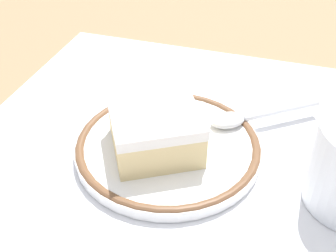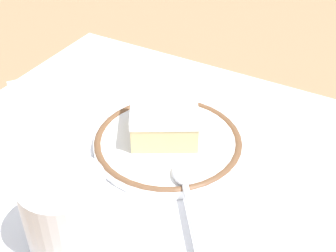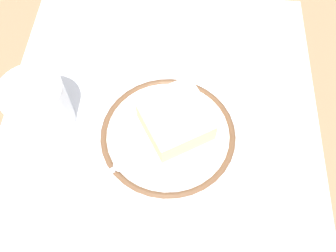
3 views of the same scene
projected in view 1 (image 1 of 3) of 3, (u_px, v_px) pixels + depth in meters
ground_plane at (172, 173)px, 0.39m from camera, size 2.40×2.40×0.00m
placemat at (172, 172)px, 0.39m from camera, size 0.48×0.42×0.00m
plate at (168, 146)px, 0.41m from camera, size 0.17×0.17×0.01m
cake_slice at (155, 130)px, 0.39m from camera, size 0.10×0.10×0.04m
spoon at (246, 117)px, 0.43m from camera, size 0.08×0.11×0.01m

